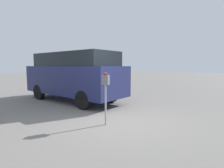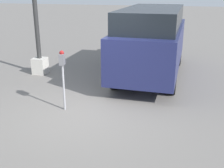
% 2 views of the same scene
% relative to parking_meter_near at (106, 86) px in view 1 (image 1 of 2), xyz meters
% --- Properties ---
extents(ground_plane, '(80.00, 80.00, 0.00)m').
position_rel_parking_meter_near_xyz_m(ground_plane, '(0.02, -0.48, -1.08)').
color(ground_plane, slate).
extents(parking_meter_near, '(0.22, 0.14, 1.47)m').
position_rel_parking_meter_near_xyz_m(parking_meter_near, '(0.00, 0.00, 0.00)').
color(parking_meter_near, '#9E9EA3').
rests_on(parking_meter_near, ground).
extents(parked_van, '(5.21, 1.99, 2.23)m').
position_rel_parking_meter_near_xyz_m(parked_van, '(3.31, -1.69, 0.13)').
color(parked_van, navy).
rests_on(parked_van, ground).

